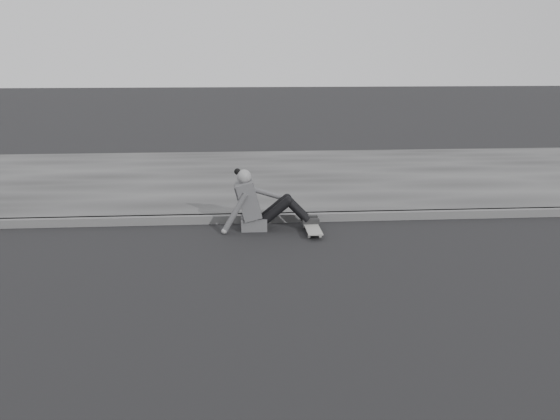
# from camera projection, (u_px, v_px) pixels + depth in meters

# --- Properties ---
(curb) EXTENTS (24.00, 0.16, 0.12)m
(curb) POSITION_uv_depth(u_px,v_px,m) (474.00, 214.00, 9.45)
(curb) COLOR #505050
(curb) RESTS_ON ground
(sidewalk) EXTENTS (24.00, 6.00, 0.12)m
(sidewalk) POSITION_uv_depth(u_px,v_px,m) (416.00, 176.00, 12.37)
(sidewalk) COLOR #3A3A3A
(sidewalk) RESTS_ON ground
(skateboard) EXTENTS (0.20, 0.78, 0.09)m
(skateboard) POSITION_uv_depth(u_px,v_px,m) (312.00, 228.00, 8.64)
(skateboard) COLOR #A0A19B
(skateboard) RESTS_ON ground
(seated_woman) EXTENTS (1.38, 0.46, 0.88)m
(seated_woman) POSITION_uv_depth(u_px,v_px,m) (258.00, 204.00, 8.75)
(seated_woman) COLOR #49494B
(seated_woman) RESTS_ON ground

